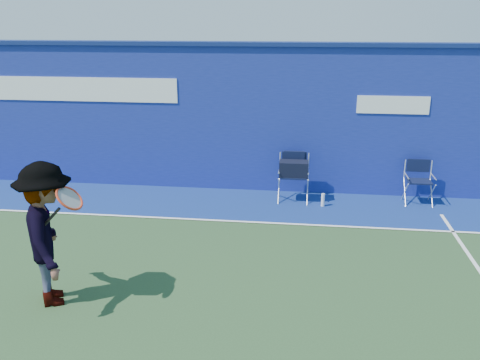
# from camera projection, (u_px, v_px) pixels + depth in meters

# --- Properties ---
(ground) EXTENTS (80.00, 80.00, 0.00)m
(ground) POSITION_uv_depth(u_px,v_px,m) (146.00, 318.00, 6.29)
(ground) COLOR #284424
(ground) RESTS_ON ground
(stadium_wall) EXTENTS (24.00, 0.50, 3.08)m
(stadium_wall) POSITION_uv_depth(u_px,v_px,m) (215.00, 116.00, 10.73)
(stadium_wall) COLOR navy
(stadium_wall) RESTS_ON ground
(out_of_bounds_strip) EXTENTS (24.00, 1.80, 0.01)m
(out_of_bounds_strip) POSITION_uv_depth(u_px,v_px,m) (207.00, 203.00, 10.16)
(out_of_bounds_strip) COLOR navy
(out_of_bounds_strip) RESTS_ON ground
(court_lines) EXTENTS (24.00, 12.00, 0.01)m
(court_lines) POSITION_uv_depth(u_px,v_px,m) (159.00, 292.00, 6.85)
(court_lines) COLOR white
(court_lines) RESTS_ON out_of_bounds_strip
(directors_chair_left) EXTENTS (0.57, 0.53, 0.97)m
(directors_chair_left) POSITION_uv_depth(u_px,v_px,m) (293.00, 181.00, 10.19)
(directors_chair_left) COLOR silver
(directors_chair_left) RESTS_ON ground
(directors_chair_right) EXTENTS (0.51, 0.46, 0.86)m
(directors_chair_right) POSITION_uv_depth(u_px,v_px,m) (418.00, 191.00, 10.07)
(directors_chair_right) COLOR silver
(directors_chair_right) RESTS_ON ground
(water_bottle) EXTENTS (0.07, 0.07, 0.26)m
(water_bottle) POSITION_uv_depth(u_px,v_px,m) (323.00, 200.00, 9.95)
(water_bottle) COLOR white
(water_bottle) RESTS_ON ground
(tennis_player) EXTENTS (1.19, 1.40, 1.88)m
(tennis_player) POSITION_uv_depth(u_px,v_px,m) (48.00, 234.00, 6.40)
(tennis_player) COLOR #EA4738
(tennis_player) RESTS_ON ground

